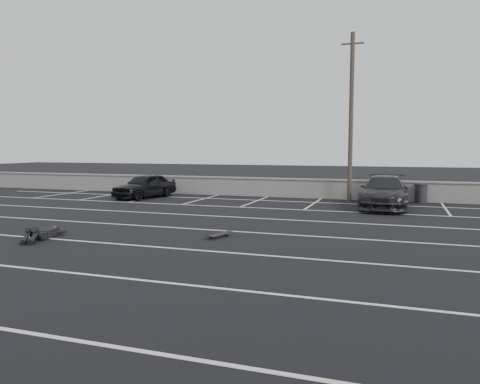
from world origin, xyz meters
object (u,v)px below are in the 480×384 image
at_px(skateboard, 219,235).
at_px(utility_pole, 351,117).
at_px(car_right, 384,192).
at_px(person, 47,229).
at_px(car_left, 145,186).
at_px(trash_bin, 421,193).

bearing_deg(skateboard, utility_pole, 96.26).
xyz_separation_m(car_right, person, (-9.64, -10.72, -0.49)).
distance_m(car_right, skateboard, 10.17).
height_order(car_right, utility_pole, utility_pole).
bearing_deg(car_left, skateboard, -36.26).
relative_size(utility_pole, person, 3.30).
xyz_separation_m(car_right, utility_pole, (-1.79, 2.27, 3.58)).
distance_m(car_left, utility_pole, 11.59).
distance_m(car_left, trash_bin, 14.49).
distance_m(person, skateboard, 5.34).
bearing_deg(person, car_right, 33.31).
height_order(utility_pole, trash_bin, utility_pole).
bearing_deg(trash_bin, utility_pole, -173.44).
height_order(person, skateboard, person).
bearing_deg(trash_bin, person, -130.21).
relative_size(utility_pole, skateboard, 9.69).
relative_size(car_right, skateboard, 5.74).
height_order(trash_bin, skateboard, trash_bin).
xyz_separation_m(car_left, skateboard, (8.03, -9.26, -0.59)).
bearing_deg(utility_pole, car_right, -51.66).
relative_size(car_right, person, 1.96).
bearing_deg(utility_pole, car_left, -169.15).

